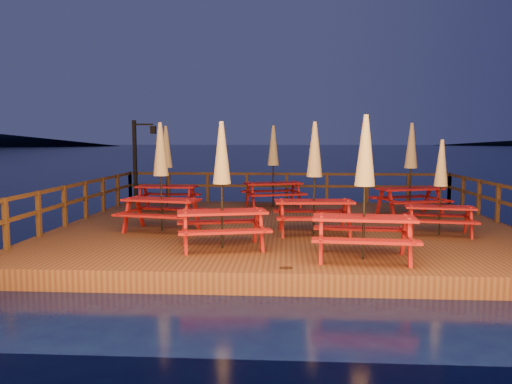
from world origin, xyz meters
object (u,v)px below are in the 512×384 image
lamp_post (139,153)px  picnic_table_2 (166,167)px  picnic_table_1 (222,183)px  picnic_table_0 (411,168)px

lamp_post → picnic_table_2: lamp_post is taller
picnic_table_1 → picnic_table_2: (-2.50, 5.41, 0.03)m
picnic_table_0 → picnic_table_2: (-7.60, 0.43, -0.03)m
picnic_table_0 → picnic_table_2: picnic_table_0 is taller
picnic_table_0 → picnic_table_2: bearing=158.8°
picnic_table_0 → lamp_post: bearing=146.1°
lamp_post → picnic_table_0: bearing=-15.9°
picnic_table_2 → picnic_table_1: bearing=-63.3°
picnic_table_1 → picnic_table_2: bearing=101.3°
lamp_post → picnic_table_1: lamp_post is taller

